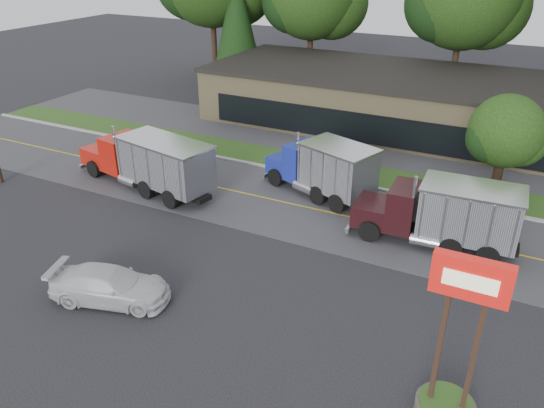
# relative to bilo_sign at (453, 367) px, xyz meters

# --- Properties ---
(ground) EXTENTS (140.00, 140.00, 0.00)m
(ground) POSITION_rel_bilo_sign_xyz_m (-10.50, 2.50, -2.02)
(ground) COLOR #343439
(ground) RESTS_ON ground
(road) EXTENTS (60.00, 8.00, 0.02)m
(road) POSITION_rel_bilo_sign_xyz_m (-10.50, 11.50, -2.02)
(road) COLOR #505055
(road) RESTS_ON ground
(center_line) EXTENTS (60.00, 0.12, 0.01)m
(center_line) POSITION_rel_bilo_sign_xyz_m (-10.50, 11.50, -2.02)
(center_line) COLOR gold
(center_line) RESTS_ON ground
(curb) EXTENTS (60.00, 0.30, 0.12)m
(curb) POSITION_rel_bilo_sign_xyz_m (-10.50, 15.70, -2.02)
(curb) COLOR #9E9E99
(curb) RESTS_ON ground
(grass_verge) EXTENTS (60.00, 3.40, 0.03)m
(grass_verge) POSITION_rel_bilo_sign_xyz_m (-10.50, 17.50, -2.02)
(grass_verge) COLOR #2D4C1A
(grass_verge) RESTS_ON ground
(far_parking) EXTENTS (60.00, 7.00, 0.02)m
(far_parking) POSITION_rel_bilo_sign_xyz_m (-10.50, 22.50, -2.02)
(far_parking) COLOR #505055
(far_parking) RESTS_ON ground
(strip_mall) EXTENTS (32.00, 12.00, 4.00)m
(strip_mall) POSITION_rel_bilo_sign_xyz_m (-8.50, 28.50, -0.02)
(strip_mall) COLOR #9E8C61
(strip_mall) RESTS_ON ground
(bilo_sign) EXTENTS (2.20, 1.90, 5.95)m
(bilo_sign) POSITION_rel_bilo_sign_xyz_m (0.00, 0.00, 0.00)
(bilo_sign) COLOR #6B6054
(bilo_sign) RESTS_ON ground
(evergreen_left) EXTENTS (5.18, 5.18, 11.77)m
(evergreen_left) POSITION_rel_bilo_sign_xyz_m (-26.50, 32.50, 4.45)
(evergreen_left) COLOR #382619
(evergreen_left) RESTS_ON ground
(tree_verge) EXTENTS (4.39, 4.13, 6.26)m
(tree_verge) POSITION_rel_bilo_sign_xyz_m (-0.43, 17.55, 1.96)
(tree_verge) COLOR #382619
(tree_verge) RESTS_ON ground
(dump_truck_red) EXTENTS (10.32, 4.34, 3.36)m
(dump_truck_red) POSITION_rel_bilo_sign_xyz_m (-19.32, 9.61, -0.21)
(dump_truck_red) COLOR black
(dump_truck_red) RESTS_ON ground
(dump_truck_blue) EXTENTS (7.38, 4.69, 3.36)m
(dump_truck_blue) POSITION_rel_bilo_sign_xyz_m (-9.59, 13.46, -0.22)
(dump_truck_blue) COLOR black
(dump_truck_blue) RESTS_ON ground
(dump_truck_maroon) EXTENTS (8.08, 2.97, 3.36)m
(dump_truck_maroon) POSITION_rel_bilo_sign_xyz_m (-2.22, 10.79, -0.22)
(dump_truck_maroon) COLOR black
(dump_truck_maroon) RESTS_ON ground
(rally_car) EXTENTS (5.45, 3.45, 1.47)m
(rally_car) POSITION_rel_bilo_sign_xyz_m (-13.80, -0.17, -1.29)
(rally_car) COLOR silver
(rally_car) RESTS_ON ground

